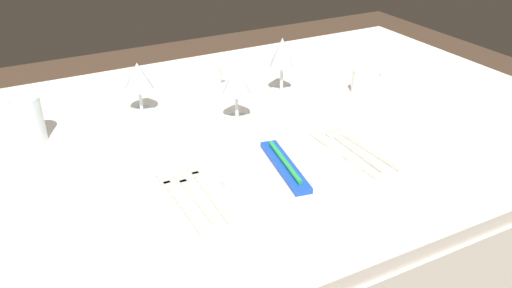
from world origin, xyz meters
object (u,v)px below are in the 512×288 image
(spoon_dessert, at_px, (357,143))
(toothbrush_package, at_px, (283,166))
(fork_outer, at_px, (207,190))
(fork_inner, at_px, (193,195))
(coffee_cup_left, at_px, (207,75))
(drink_tumbler, at_px, (29,122))
(wine_glass_centre, at_px, (138,78))
(wine_glass_right, at_px, (236,82))
(dinner_plate, at_px, (283,173))
(dinner_knife, at_px, (344,155))
(spoon_soup, at_px, (346,145))
(coffee_cup_right, at_px, (365,81))
(fork_salad, at_px, (179,199))
(wine_glass_left, at_px, (282,55))

(spoon_dessert, bearing_deg, toothbrush_package, -169.27)
(fork_outer, relative_size, fork_inner, 1.13)
(coffee_cup_left, relative_size, drink_tumbler, 0.94)
(spoon_dessert, bearing_deg, wine_glass_centre, 133.40)
(fork_outer, relative_size, wine_glass_right, 1.54)
(dinner_plate, relative_size, toothbrush_package, 1.27)
(fork_outer, xyz_separation_m, dinner_knife, (0.32, -0.01, 0.00))
(spoon_soup, relative_size, wine_glass_right, 1.45)
(coffee_cup_left, relative_size, coffee_cup_right, 1.07)
(fork_salad, xyz_separation_m, coffee_cup_right, (0.64, 0.25, 0.04))
(fork_salad, bearing_deg, wine_glass_right, 46.19)
(coffee_cup_left, height_order, wine_glass_right, wine_glass_right)
(dinner_plate, relative_size, wine_glass_left, 1.71)
(fork_outer, distance_m, wine_glass_left, 0.54)
(dinner_plate, xyz_separation_m, dinner_knife, (0.16, 0.01, -0.01))
(fork_salad, height_order, wine_glass_left, wine_glass_left)
(fork_outer, distance_m, fork_inner, 0.03)
(wine_glass_right, bearing_deg, coffee_cup_left, 85.33)
(coffee_cup_left, bearing_deg, fork_outer, -113.71)
(wine_glass_left, bearing_deg, dinner_plate, -119.80)
(spoon_soup, xyz_separation_m, spoon_dessert, (0.03, -0.01, 0.00))
(toothbrush_package, height_order, dinner_knife, toothbrush_package)
(wine_glass_right, bearing_deg, wine_glass_centre, 140.24)
(dinner_knife, xyz_separation_m, spoon_soup, (0.03, 0.03, 0.00))
(dinner_plate, relative_size, wine_glass_right, 1.82)
(coffee_cup_left, relative_size, wine_glass_centre, 0.77)
(coffee_cup_right, bearing_deg, coffee_cup_left, 145.82)
(spoon_soup, bearing_deg, fork_inner, -175.81)
(fork_salad, height_order, coffee_cup_right, coffee_cup_right)
(spoon_soup, height_order, wine_glass_centre, wine_glass_centre)
(spoon_dessert, height_order, wine_glass_left, wine_glass_left)
(fork_outer, distance_m, spoon_dessert, 0.39)
(wine_glass_left, xyz_separation_m, drink_tumbler, (-0.66, 0.02, -0.06))
(toothbrush_package, distance_m, fork_salad, 0.23)
(spoon_dessert, distance_m, wine_glass_centre, 0.57)
(dinner_plate, distance_m, fork_outer, 0.16)
(wine_glass_centre, xyz_separation_m, wine_glass_right, (0.20, -0.16, 0.01))
(coffee_cup_left, bearing_deg, dinner_knife, -77.58)
(toothbrush_package, bearing_deg, wine_glass_centre, 109.71)
(dinner_plate, height_order, fork_salad, dinner_plate)
(wine_glass_left, bearing_deg, wine_glass_right, -150.81)
(wine_glass_centre, bearing_deg, toothbrush_package, -70.29)
(dinner_plate, distance_m, fork_salad, 0.22)
(dinner_plate, relative_size, wine_glass_centre, 2.01)
(fork_salad, bearing_deg, dinner_plate, -4.65)
(fork_salad, xyz_separation_m, dinner_knife, (0.39, -0.01, 0.00))
(spoon_dessert, distance_m, drink_tumbler, 0.76)
(coffee_cup_left, bearing_deg, dinner_plate, -95.90)
(dinner_plate, bearing_deg, coffee_cup_right, 32.47)
(toothbrush_package, xyz_separation_m, spoon_soup, (0.20, 0.05, -0.02))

